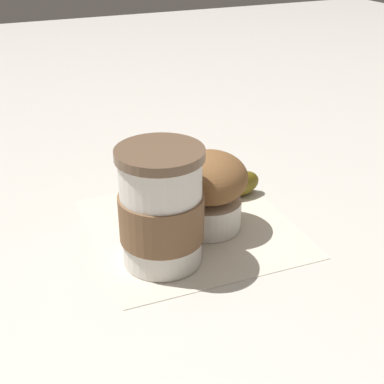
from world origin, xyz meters
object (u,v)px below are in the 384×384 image
at_px(banana, 202,192).
at_px(sugar_packet, 150,172).
at_px(muffin, 209,189).
at_px(coffee_cup, 161,209).

xyz_separation_m(banana, sugar_packet, (0.11, 0.03, -0.02)).
height_order(muffin, banana, muffin).
height_order(coffee_cup, banana, coffee_cup).
distance_m(muffin, sugar_packet, 0.18).
distance_m(coffee_cup, muffin, 0.09).
relative_size(coffee_cup, muffin, 1.36).
bearing_deg(coffee_cup, muffin, -61.49).
relative_size(coffee_cup, banana, 0.76).
bearing_deg(muffin, sugar_packet, 4.07).
xyz_separation_m(coffee_cup, muffin, (0.04, -0.08, -0.01)).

